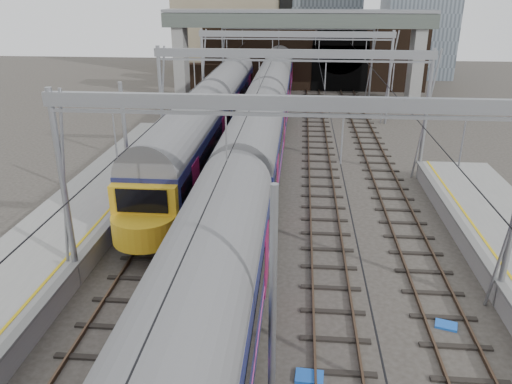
# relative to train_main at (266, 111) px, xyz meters

# --- Properties ---
(tracks) EXTENTS (14.40, 80.00, 0.22)m
(tracks) POSITION_rel_train_main_xyz_m (2.00, -13.43, -2.63)
(tracks) COLOR #4C3828
(tracks) RESTS_ON ground
(overhead_line) EXTENTS (16.80, 80.00, 8.00)m
(overhead_line) POSITION_rel_train_main_xyz_m (2.00, -6.94, 3.92)
(overhead_line) COLOR gray
(overhead_line) RESTS_ON ground
(retaining_wall) EXTENTS (28.00, 2.75, 9.00)m
(retaining_wall) POSITION_rel_train_main_xyz_m (3.40, 23.50, 1.69)
(retaining_wall) COLOR #312015
(retaining_wall) RESTS_ON ground
(overbridge) EXTENTS (28.00, 3.00, 9.25)m
(overbridge) POSITION_rel_train_main_xyz_m (2.00, 17.57, 4.62)
(overbridge) COLOR gray
(overbridge) RESTS_ON ground
(train_main) EXTENTS (3.06, 70.72, 5.18)m
(train_main) POSITION_rel_train_main_xyz_m (0.00, 0.00, 0.00)
(train_main) COLOR black
(train_main) RESTS_ON ground
(train_second) EXTENTS (3.00, 34.69, 5.09)m
(train_second) POSITION_rel_train_main_xyz_m (-4.00, -0.87, -0.04)
(train_second) COLOR black
(train_second) RESTS_ON ground
(equip_cover_b) EXTENTS (0.91, 0.67, 0.10)m
(equip_cover_b) POSITION_rel_train_main_xyz_m (3.09, -24.89, -2.60)
(equip_cover_b) COLOR blue
(equip_cover_b) RESTS_ON ground
(equip_cover_c) EXTENTS (0.87, 0.72, 0.09)m
(equip_cover_c) POSITION_rel_train_main_xyz_m (7.98, -21.88, -2.60)
(equip_cover_c) COLOR blue
(equip_cover_c) RESTS_ON ground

